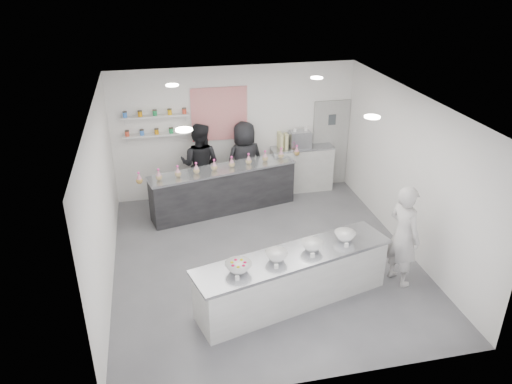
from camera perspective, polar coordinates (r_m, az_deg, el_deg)
floor at (r=9.44m, az=0.97°, el=-7.68°), size 6.00×6.00×0.00m
ceiling at (r=8.17m, az=1.12°, el=10.13°), size 6.00×6.00×0.00m
back_wall at (r=11.43m, az=-2.40°, el=6.88°), size 5.50×0.00×5.50m
left_wall at (r=8.56m, az=-17.19°, el=-1.11°), size 0.00×6.00×6.00m
right_wall at (r=9.66m, az=17.15°, el=2.03°), size 0.00×6.00×6.00m
back_door at (r=12.13m, az=8.47°, el=5.50°), size 0.88×0.04×2.10m
pattern_panel at (r=11.22m, az=-4.20°, el=8.87°), size 1.25×0.03×1.20m
jar_shelf_lower at (r=11.16m, az=-11.26°, el=6.45°), size 1.45×0.22×0.04m
jar_shelf_upper at (r=11.03m, az=-11.45°, el=8.51°), size 1.45×0.22×0.04m
preserve_jars at (r=11.05m, az=-11.38°, el=7.79°), size 1.45×0.10×0.56m
downlight_0 at (r=7.03m, az=-8.23°, el=7.06°), size 0.24×0.24×0.02m
downlight_1 at (r=7.72m, az=13.14°, el=8.36°), size 0.24×0.24×0.02m
downlight_2 at (r=9.53m, az=-9.56°, el=11.95°), size 0.24×0.24×0.02m
downlight_3 at (r=10.05m, az=6.97°, el=12.83°), size 0.24×0.24×0.02m
prep_counter at (r=8.18m, az=4.30°, el=-9.83°), size 3.40×1.60×0.90m
back_bar at (r=10.92m, az=-3.70°, el=0.24°), size 3.30×1.30×1.01m
sneeze_guard at (r=10.42m, az=-3.22°, el=2.81°), size 3.12×0.73×0.27m
espresso_ledge at (r=11.92m, az=5.23°, el=2.69°), size 1.47×0.47×1.09m
espresso_machine at (r=11.63m, az=5.03°, el=5.98°), size 0.49×0.34×0.38m
cup_stacks at (r=11.53m, az=3.15°, el=5.81°), size 0.27×0.24×0.36m
prep_bowls at (r=7.89m, az=4.42°, el=-6.73°), size 2.35×1.05×0.14m
label_cards at (r=7.50m, az=4.48°, el=-9.02°), size 2.01×0.04×0.07m
cookie_bags at (r=10.67m, az=-3.80°, el=3.29°), size 3.67×0.96×0.25m
woman_prep at (r=8.75m, az=16.51°, el=-4.80°), size 0.60×0.76×1.82m
staff_left at (r=11.15m, az=-6.41°, el=3.17°), size 1.13×1.02×1.89m
staff_right at (r=11.24m, az=-1.31°, el=3.46°), size 1.03×0.80×1.86m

